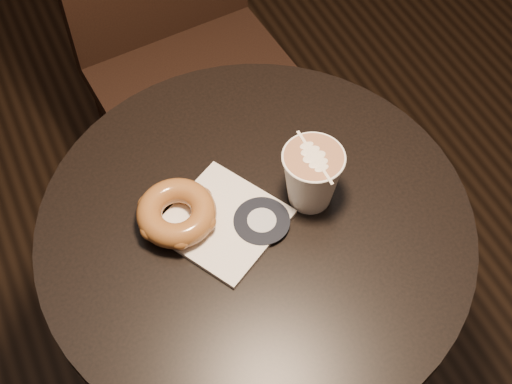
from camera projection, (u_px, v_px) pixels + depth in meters
cafe_table at (256, 280)px, 1.30m from camera, size 0.70×0.70×0.75m
chair at (178, 24)px, 1.58m from camera, size 0.47×0.47×1.11m
pastry_bag at (223, 222)px, 1.13m from camera, size 0.23×0.23×0.01m
doughnut at (177, 213)px, 1.11m from camera, size 0.13×0.13×0.04m
latte_cup at (312, 178)px, 1.11m from camera, size 0.10×0.10×0.11m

